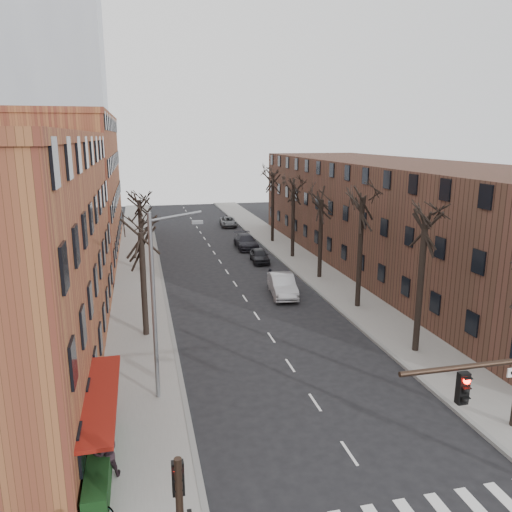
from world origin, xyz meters
TOP-DOWN VIEW (x-y plane):
  - sidewalk_left at (-8.00, 35.00)m, footprint 4.00×90.00m
  - sidewalk_right at (8.00, 35.00)m, footprint 4.00×90.00m
  - building_left_far at (-16.00, 44.00)m, footprint 12.00×28.00m
  - building_right at (16.00, 30.00)m, footprint 12.00×50.00m
  - office_tower at (-22.00, 95.00)m, footprint 18.00×18.00m
  - awning_left at (-9.40, 6.00)m, footprint 1.20×7.00m
  - hedge at (-9.50, 5.00)m, footprint 0.80×6.00m
  - tree_right_b at (7.60, 12.00)m, footprint 5.20×5.20m
  - tree_right_c at (7.60, 20.00)m, footprint 5.20×5.20m
  - tree_right_d at (7.60, 28.00)m, footprint 5.20×5.20m
  - tree_right_e at (7.60, 36.00)m, footprint 5.20×5.20m
  - tree_right_f at (7.60, 44.00)m, footprint 5.20×5.20m
  - tree_left_a at (-7.60, 18.00)m, footprint 5.20×5.20m
  - tree_left_b at (-7.60, 34.00)m, footprint 5.20×5.20m
  - streetlight at (-7.03, 10.00)m, footprint 2.45×0.22m
  - silver_sedan at (3.04, 24.02)m, footprint 2.37×5.28m
  - parked_car_near at (3.80, 34.81)m, footprint 1.88×4.11m
  - parked_car_mid at (3.80, 41.34)m, footprint 2.29×5.40m
  - parked_car_far at (4.36, 55.66)m, footprint 2.44×4.79m
  - pedestrian_b at (-9.25, 4.56)m, footprint 1.08×0.93m
  - pedestrian_crossing at (2.59, 26.20)m, footprint 0.69×1.05m
  - bicycle at (-9.60, 2.61)m, footprint 1.64×1.21m

SIDE VIEW (x-z plane):
  - awning_left at x=-9.40m, z-range -0.07..0.07m
  - tree_right_b at x=7.60m, z-range -5.40..5.40m
  - tree_right_c at x=7.60m, z-range -5.80..5.80m
  - tree_right_d at x=7.60m, z-range -5.00..5.00m
  - tree_right_e at x=7.60m, z-range -5.40..5.40m
  - tree_right_f at x=7.60m, z-range -5.80..5.80m
  - tree_left_a at x=-7.60m, z-range -4.75..4.75m
  - tree_left_b at x=-7.60m, z-range -4.75..4.75m
  - sidewalk_left at x=-8.00m, z-range 0.00..0.15m
  - sidewalk_right at x=8.00m, z-range 0.00..0.15m
  - bicycle at x=-9.60m, z-range 0.15..0.97m
  - parked_car_far at x=4.36m, z-range 0.00..1.30m
  - hedge at x=-9.50m, z-range 0.15..1.15m
  - parked_car_near at x=3.80m, z-range 0.00..1.36m
  - parked_car_mid at x=3.80m, z-range 0.00..1.55m
  - pedestrian_crossing at x=2.59m, z-range 0.00..1.65m
  - silver_sedan at x=3.04m, z-range 0.00..1.68m
  - pedestrian_b at x=-9.25m, z-range 0.15..2.08m
  - building_right at x=16.00m, z-range 0.00..10.00m
  - streetlight at x=-7.03m, z-range 0.50..9.53m
  - building_left_far at x=-16.00m, z-range 0.00..14.00m
  - office_tower at x=-22.00m, z-range 0.00..60.00m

